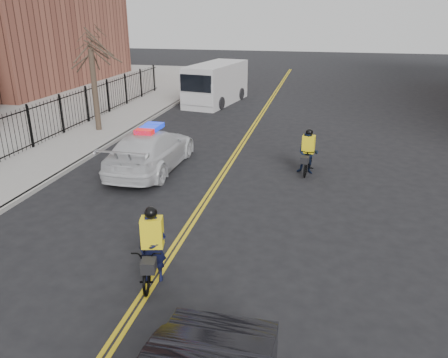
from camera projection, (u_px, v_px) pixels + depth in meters
ground at (179, 242)px, 11.92m from camera, size 120.00×120.00×0.00m
center_line_left at (234, 154)px, 19.21m from camera, size 0.10×60.00×0.01m
center_line_right at (238, 154)px, 19.17m from camera, size 0.10×60.00×0.01m
sidewalk at (81, 142)px, 20.70m from camera, size 3.00×60.00×0.15m
curb at (110, 144)px, 20.39m from camera, size 0.20×60.00×0.15m
iron_fence at (50, 121)px, 20.67m from camera, size 0.12×28.00×2.00m
street_tree at (92, 62)px, 21.29m from camera, size 3.20×3.20×4.80m
police_cruiser at (151, 150)px, 17.07m from camera, size 2.24×5.45×1.74m
cargo_van at (215, 84)px, 29.11m from camera, size 3.29×6.51×2.60m
cyclist_near at (154, 255)px, 10.03m from camera, size 1.06×1.99×1.86m
cyclist_far at (308, 156)px, 16.69m from camera, size 0.85×1.78×1.76m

